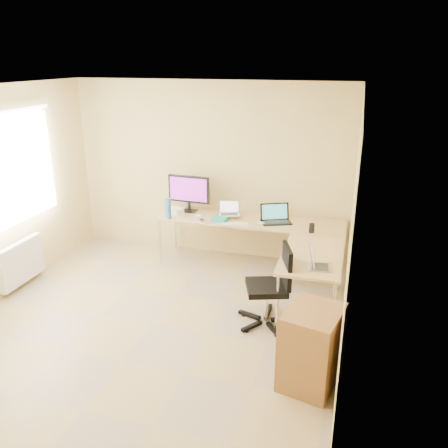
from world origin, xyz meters
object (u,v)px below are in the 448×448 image
(mug, at_px, (198,218))
(laptop_return, at_px, (321,260))
(desk_main, at_px, (250,243))
(keyboard, at_px, (235,224))
(desk_return, at_px, (311,282))
(cabinet, at_px, (311,349))
(water_bottle, at_px, (168,209))
(laptop_black, at_px, (276,214))
(laptop_center, at_px, (229,209))
(monitor, at_px, (189,194))
(desk_fan, at_px, (185,201))
(office_chair, at_px, (267,284))

(mug, relative_size, laptop_return, 0.33)
(desk_main, xyz_separation_m, keyboard, (-0.16, -0.28, 0.37))
(desk_return, relative_size, cabinet, 1.61)
(mug, relative_size, water_bottle, 0.33)
(desk_main, bearing_deg, laptop_black, -7.23)
(laptop_center, bearing_deg, laptop_return, -59.58)
(keyboard, height_order, laptop_return, laptop_return)
(laptop_black, height_order, keyboard, laptop_black)
(laptop_return, bearing_deg, desk_return, 10.44)
(mug, bearing_deg, laptop_return, -30.85)
(monitor, xyz_separation_m, laptop_black, (1.33, -0.14, -0.15))
(desk_main, height_order, water_bottle, water_bottle)
(desk_return, height_order, cabinet, cabinet)
(laptop_center, relative_size, mug, 2.98)
(laptop_black, xyz_separation_m, mug, (-1.06, -0.25, -0.08))
(monitor, height_order, water_bottle, monitor)
(desk_main, height_order, monitor, monitor)
(laptop_center, bearing_deg, mug, -161.01)
(mug, distance_m, water_bottle, 0.45)
(desk_fan, height_order, laptop_return, desk_fan)
(water_bottle, xyz_separation_m, desk_fan, (0.07, 0.50, -0.02))
(monitor, relative_size, mug, 6.51)
(desk_main, bearing_deg, laptop_return, -51.30)
(laptop_center, xyz_separation_m, keyboard, (0.15, -0.26, -0.13))
(office_chair, bearing_deg, laptop_center, 101.38)
(desk_fan, bearing_deg, desk_main, 3.90)
(mug, height_order, cabinet, mug)
(desk_fan, bearing_deg, laptop_black, 4.80)
(office_chair, relative_size, cabinet, 1.19)
(office_chair, bearing_deg, desk_return, 27.09)
(laptop_black, relative_size, mug, 4.11)
(laptop_black, relative_size, water_bottle, 1.36)
(desk_main, bearing_deg, cabinet, -64.48)
(mug, height_order, desk_fan, desk_fan)
(desk_return, bearing_deg, laptop_black, 122.30)
(laptop_center, distance_m, water_bottle, 0.86)
(mug, bearing_deg, laptop_center, 34.92)
(keyboard, distance_m, mug, 0.53)
(office_chair, bearing_deg, desk_main, 91.04)
(laptop_center, relative_size, water_bottle, 0.99)
(desk_main, distance_m, laptop_return, 1.80)
(cabinet, bearing_deg, desk_return, 109.38)
(keyboard, relative_size, mug, 3.76)
(desk_main, distance_m, cabinet, 2.61)
(desk_return, distance_m, laptop_return, 0.60)
(laptop_black, xyz_separation_m, keyboard, (-0.53, -0.24, -0.12))
(desk_return, xyz_separation_m, laptop_black, (-0.60, 0.95, 0.49))
(laptop_black, bearing_deg, water_bottle, 164.86)
(desk_main, xyz_separation_m, desk_fan, (-1.06, 0.20, 0.49))
(desk_return, bearing_deg, monitor, 150.44)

